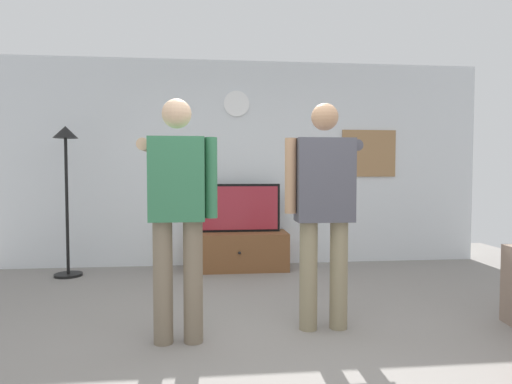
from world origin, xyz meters
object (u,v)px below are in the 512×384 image
person_standing_nearer_couch (324,201)px  tv_stand (238,251)px  wall_clock (237,104)px  framed_picture (369,153)px  person_standing_nearer_lamp (178,206)px  floor_lamp (66,169)px  television (238,208)px

person_standing_nearer_couch → tv_stand: bearing=104.4°
wall_clock → framed_picture: (1.81, 0.00, -0.64)m
wall_clock → person_standing_nearer_lamp: 2.88m
wall_clock → floor_lamp: wall_clock is taller
wall_clock → person_standing_nearer_lamp: (-0.57, -2.58, -1.14)m
wall_clock → person_standing_nearer_couch: bearing=-77.3°
television → person_standing_nearer_couch: (0.55, -2.17, 0.23)m
television → wall_clock: size_ratio=3.19×
person_standing_nearer_lamp → person_standing_nearer_couch: (1.12, 0.16, 0.02)m
framed_picture → person_standing_nearer_lamp: size_ratio=0.42×
tv_stand → framed_picture: bearing=9.3°
tv_stand → television: bearing=90.0°
television → person_standing_nearer_couch: person_standing_nearer_couch is taller
television → person_standing_nearer_lamp: (-0.57, -2.33, 0.21)m
tv_stand → person_standing_nearer_lamp: 2.48m
framed_picture → person_standing_nearer_couch: bearing=-117.5°
tv_stand → floor_lamp: 2.29m
tv_stand → floor_lamp: (-2.03, -0.15, 1.03)m
television → framed_picture: bearing=7.8°
wall_clock → framed_picture: size_ratio=0.45×
tv_stand → wall_clock: 1.92m
wall_clock → floor_lamp: size_ratio=0.19×
tv_stand → floor_lamp: size_ratio=0.70×
television → person_standing_nearer_lamp: 2.41m
tv_stand → wall_clock: bearing=90.0°
person_standing_nearer_lamp → tv_stand: bearing=75.9°
wall_clock → person_standing_nearer_lamp: bearing=-102.5°
floor_lamp → person_standing_nearer_lamp: (1.46, -2.14, -0.28)m
framed_picture → person_standing_nearer_couch: 2.77m
television → tv_stand: bearing=-90.0°
framed_picture → person_standing_nearer_lamp: 3.55m
floor_lamp → wall_clock: bearing=12.3°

